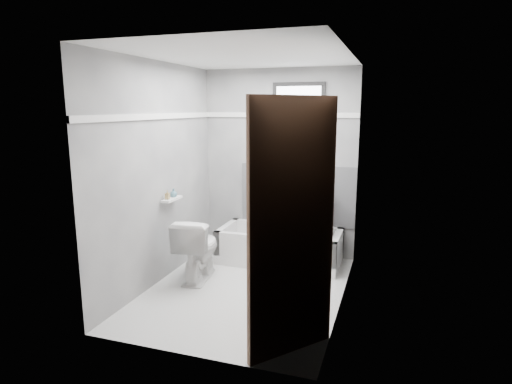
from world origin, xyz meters
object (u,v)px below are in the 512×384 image
at_px(door, 318,245).
at_px(soap_bottle_b, 174,193).
at_px(toilet, 198,248).
at_px(soap_bottle_a, 167,195).
at_px(office_chair, 303,210).
at_px(bathtub, 280,246).

distance_m(door, soap_bottle_b, 2.43).
xyz_separation_m(toilet, soap_bottle_a, (-0.32, -0.07, 0.61)).
relative_size(door, soap_bottle_a, 20.74).
xyz_separation_m(office_chair, soap_bottle_a, (-1.35, -0.88, 0.27)).
bearing_deg(soap_bottle_a, office_chair, 33.17).
bearing_deg(bathtub, toilet, -132.88).
bearing_deg(office_chair, door, -88.15).
bearing_deg(bathtub, soap_bottle_a, -140.80).
relative_size(soap_bottle_a, soap_bottle_b, 0.95).
height_order(door, soap_bottle_a, door).
xyz_separation_m(office_chair, toilet, (-1.03, -0.82, -0.34)).
relative_size(bathtub, toilet, 2.08).
bearing_deg(soap_bottle_b, door, -37.72).
relative_size(door, soap_bottle_b, 19.72).
bearing_deg(door, soap_bottle_b, 142.28).
bearing_deg(office_chair, soap_bottle_b, -163.69).
height_order(toilet, soap_bottle_a, soap_bottle_a).
height_order(bathtub, soap_bottle_b, soap_bottle_b).
bearing_deg(soap_bottle_a, bathtub, 39.20).
bearing_deg(bathtub, soap_bottle_b, -145.64).
relative_size(office_chair, door, 0.58).
distance_m(office_chair, toilet, 1.36).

